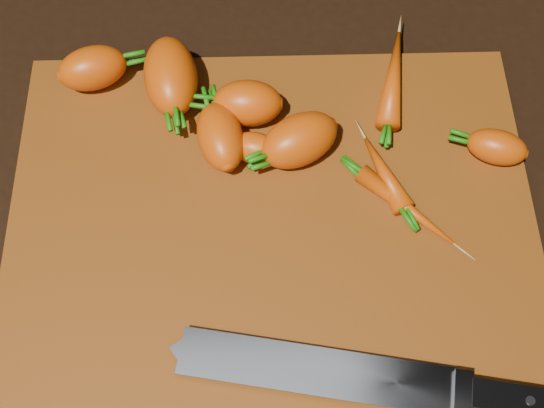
{
  "coord_description": "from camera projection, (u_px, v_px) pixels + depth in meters",
  "views": [
    {
      "loc": [
        -0.01,
        -0.33,
        0.65
      ],
      "look_at": [
        0.0,
        0.01,
        0.03
      ],
      "focal_mm": 50.0,
      "sensor_mm": 36.0,
      "label": 1
    }
  ],
  "objects": [
    {
      "name": "carrot_5",
      "position": [
        255.0,
        148.0,
        0.74
      ],
      "size": [
        0.05,
        0.04,
        0.03
      ],
      "primitive_type": "ellipsoid",
      "rotation": [
        0.0,
        0.0,
        -0.26
      ],
      "color": "#C6490D",
      "rests_on": "cutting_board"
    },
    {
      "name": "carrot_6",
      "position": [
        497.0,
        147.0,
        0.73
      ],
      "size": [
        0.07,
        0.05,
        0.03
      ],
      "primitive_type": "ellipsoid",
      "rotation": [
        0.0,
        0.0,
        2.82
      ],
      "color": "#C6490D",
      "rests_on": "cutting_board"
    },
    {
      "name": "cutting_board",
      "position": [
        272.0,
        225.0,
        0.72
      ],
      "size": [
        0.5,
        0.4,
        0.01
      ],
      "primitive_type": "cube",
      "color": "brown",
      "rests_on": "ground"
    },
    {
      "name": "carrot_1",
      "position": [
        248.0,
        103.0,
        0.75
      ],
      "size": [
        0.07,
        0.05,
        0.05
      ],
      "primitive_type": "ellipsoid",
      "rotation": [
        0.0,
        0.0,
        3.1
      ],
      "color": "#C6490D",
      "rests_on": "cutting_board"
    },
    {
      "name": "carrot_8",
      "position": [
        406.0,
        207.0,
        0.71
      ],
      "size": [
        0.09,
        0.09,
        0.02
      ],
      "primitive_type": "ellipsoid",
      "rotation": [
        0.0,
        0.0,
        -0.78
      ],
      "color": "#C6490D",
      "rests_on": "cutting_board"
    },
    {
      "name": "knife",
      "position": [
        342.0,
        375.0,
        0.63
      ],
      "size": [
        0.38,
        0.1,
        0.02
      ],
      "rotation": [
        0.0,
        0.0,
        -0.18
      ],
      "color": "gray",
      "rests_on": "cutting_board"
    },
    {
      "name": "carrot_0",
      "position": [
        93.0,
        68.0,
        0.77
      ],
      "size": [
        0.08,
        0.06,
        0.05
      ],
      "primitive_type": "ellipsoid",
      "rotation": [
        0.0,
        0.0,
        0.31
      ],
      "color": "#C6490D",
      "rests_on": "cutting_board"
    },
    {
      "name": "carrot_9",
      "position": [
        384.0,
        173.0,
        0.73
      ],
      "size": [
        0.05,
        0.09,
        0.02
      ],
      "primitive_type": "ellipsoid",
      "rotation": [
        0.0,
        0.0,
        1.92
      ],
      "color": "#C6490D",
      "rests_on": "cutting_board"
    },
    {
      "name": "carrot_3",
      "position": [
        220.0,
        137.0,
        0.73
      ],
      "size": [
        0.06,
        0.08,
        0.04
      ],
      "primitive_type": "ellipsoid",
      "rotation": [
        0.0,
        0.0,
        1.78
      ],
      "color": "#C6490D",
      "rests_on": "cutting_board"
    },
    {
      "name": "ground",
      "position": [
        272.0,
        230.0,
        0.73
      ],
      "size": [
        2.0,
        2.0,
        0.01
      ],
      "primitive_type": "cube",
      "color": "black"
    },
    {
      "name": "carrot_7",
      "position": [
        393.0,
        78.0,
        0.78
      ],
      "size": [
        0.05,
        0.12,
        0.03
      ],
      "primitive_type": "ellipsoid",
      "rotation": [
        0.0,
        0.0,
        1.37
      ],
      "color": "#C6490D",
      "rests_on": "cutting_board"
    },
    {
      "name": "carrot_2",
      "position": [
        171.0,
        76.0,
        0.76
      ],
      "size": [
        0.07,
        0.1,
        0.05
      ],
      "primitive_type": "ellipsoid",
      "rotation": [
        0.0,
        0.0,
        -1.44
      ],
      "color": "#C6490D",
      "rests_on": "cutting_board"
    },
    {
      "name": "carrot_4",
      "position": [
        299.0,
        140.0,
        0.73
      ],
      "size": [
        0.09,
        0.08,
        0.05
      ],
      "primitive_type": "ellipsoid",
      "rotation": [
        0.0,
        0.0,
        3.63
      ],
      "color": "#C6490D",
      "rests_on": "cutting_board"
    }
  ]
}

